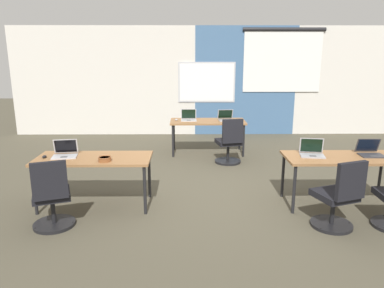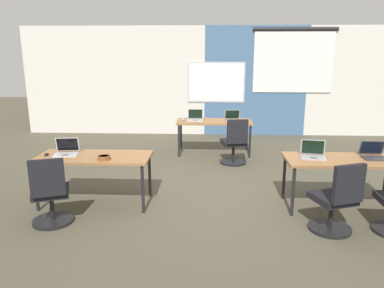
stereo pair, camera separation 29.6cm
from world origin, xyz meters
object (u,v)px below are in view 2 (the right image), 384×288
at_px(laptop_near_right_inner, 313,154).
at_px(chair_near_right_inner, 336,204).
at_px(laptop_near_left_end, 66,151).
at_px(laptop_far_left, 195,118).
at_px(desk_far_center, 214,124).
at_px(mouse_far_right, 245,120).
at_px(chair_far_right, 234,145).
at_px(snack_bowl, 104,157).
at_px(desk_near_right, 344,163).
at_px(laptop_far_right, 233,118).
at_px(laptop_near_right_end, 374,154).
at_px(mouse_far_left, 183,120).
at_px(mouse_near_left_end, 46,154).
at_px(chair_near_left_end, 50,197).
at_px(desk_near_left, 94,160).

distance_m(laptop_near_right_inner, chair_near_right_inner, 0.91).
bearing_deg(laptop_near_left_end, laptop_far_left, 49.40).
relative_size(desk_far_center, mouse_far_right, 14.88).
xyz_separation_m(chair_far_right, snack_bowl, (-1.93, -2.22, 0.38)).
distance_m(desk_near_right, laptop_far_right, 3.13).
height_order(laptop_near_right_end, mouse_far_right, laptop_near_right_end).
bearing_deg(desk_near_right, mouse_far_left, 130.68).
bearing_deg(mouse_near_left_end, desk_far_center, 49.24).
height_order(mouse_near_left_end, chair_near_left_end, chair_near_left_end).
bearing_deg(chair_far_right, mouse_near_left_end, 24.03).
distance_m(laptop_far_right, laptop_far_left, 0.81).
relative_size(desk_near_left, mouse_far_left, 14.73).
xyz_separation_m(laptop_far_left, snack_bowl, (-1.14, -3.03, -0.02)).
bearing_deg(mouse_far_left, desk_far_center, -1.86).
bearing_deg(mouse_far_right, desk_near_right, -68.36).
xyz_separation_m(mouse_far_right, mouse_far_left, (-1.32, 0.03, 0.00)).
distance_m(chair_near_left_end, mouse_far_left, 3.82).
relative_size(laptop_near_right_inner, laptop_far_right, 1.02).
bearing_deg(snack_bowl, mouse_far_right, 53.71).
relative_size(desk_near_left, snack_bowl, 9.01).
bearing_deg(chair_near_right_inner, laptop_near_right_inner, -103.80).
distance_m(desk_far_center, chair_near_right_inner, 3.84).
bearing_deg(desk_far_center, laptop_near_right_end, -51.44).
height_order(mouse_far_right, mouse_near_left_end, same).
relative_size(chair_near_right_inner, laptop_near_right_end, 2.74).
bearing_deg(chair_near_right_inner, mouse_near_left_end, -30.41).
xyz_separation_m(laptop_near_right_end, chair_far_right, (-1.79, 1.96, -0.39)).
height_order(desk_near_left, desk_near_right, same).
bearing_deg(laptop_far_right, chair_near_left_end, -131.50).
height_order(laptop_far_right, laptop_near_left_end, laptop_near_left_end).
relative_size(laptop_near_right_end, laptop_near_left_end, 0.91).
bearing_deg(desk_near_right, chair_near_left_end, -169.64).
distance_m(mouse_far_right, mouse_far_left, 1.32).
distance_m(chair_near_right_inner, chair_near_left_end, 3.53).
bearing_deg(laptop_far_left, laptop_near_right_inner, -58.75).
xyz_separation_m(mouse_far_right, snack_bowl, (-2.19, -2.98, 0.02)).
height_order(desk_far_center, chair_far_right, chair_far_right).
relative_size(laptop_near_right_inner, chair_near_left_end, 0.40).
distance_m(chair_near_right_inner, snack_bowl, 3.04).
bearing_deg(desk_near_right, desk_far_center, 122.01).
distance_m(mouse_near_left_end, snack_bowl, 0.90).
xyz_separation_m(desk_near_left, chair_far_right, (2.14, 2.03, -0.28)).
relative_size(chair_far_right, mouse_far_left, 8.47).
height_order(laptop_near_right_end, laptop_near_left_end, laptop_near_left_end).
relative_size(desk_far_center, chair_far_right, 1.74).
relative_size(desk_near_right, chair_far_right, 1.74).
bearing_deg(snack_bowl, chair_near_left_end, -137.55).
relative_size(desk_near_right, chair_near_left_end, 1.74).
bearing_deg(desk_near_right, mouse_near_left_end, -179.77).
bearing_deg(laptop_far_left, mouse_far_left, -176.90).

